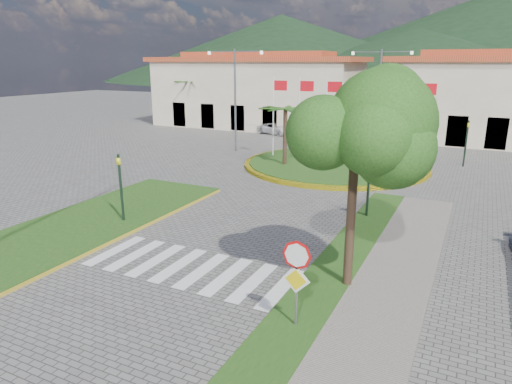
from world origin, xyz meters
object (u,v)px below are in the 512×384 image
at_px(white_van, 276,129).
at_px(car_dark_a, 300,130).
at_px(roundabout_island, 335,164).
at_px(deciduous_tree, 356,129).
at_px(car_dark_b, 499,139).
at_px(stop_sign, 297,271).

relative_size(white_van, car_dark_a, 1.26).
bearing_deg(car_dark_a, white_van, 91.15).
bearing_deg(roundabout_island, car_dark_a, 121.37).
xyz_separation_m(roundabout_island, deciduous_tree, (5.50, -17.00, 5.00)).
height_order(white_van, car_dark_b, car_dark_b).
distance_m(roundabout_island, white_van, 15.08).
height_order(deciduous_tree, car_dark_b, deciduous_tree).
relative_size(stop_sign, white_van, 0.67).
relative_size(roundabout_island, stop_sign, 4.79).
height_order(roundabout_island, car_dark_a, roundabout_island).
relative_size(stop_sign, car_dark_b, 0.67).
relative_size(deciduous_tree, white_van, 1.73).
height_order(roundabout_island, deciduous_tree, deciduous_tree).
relative_size(roundabout_island, car_dark_b, 3.19).
bearing_deg(stop_sign, car_dark_b, 80.91).
relative_size(stop_sign, car_dark_a, 0.85).
relative_size(roundabout_island, deciduous_tree, 1.87).
distance_m(deciduous_tree, car_dark_a, 31.81).
distance_m(car_dark_a, car_dark_b, 17.65).
distance_m(stop_sign, car_dark_a, 34.07).
height_order(roundabout_island, stop_sign, roundabout_island).
height_order(deciduous_tree, car_dark_a, deciduous_tree).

